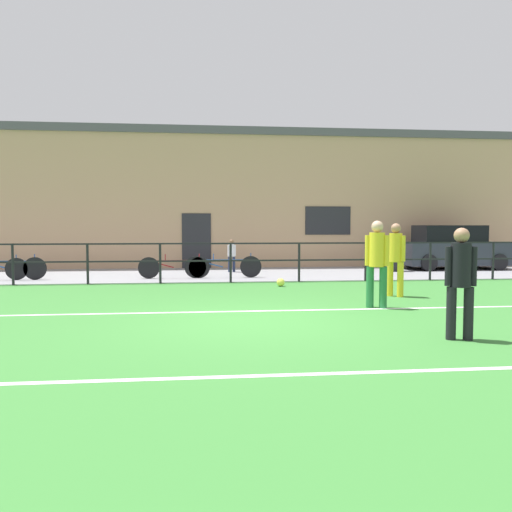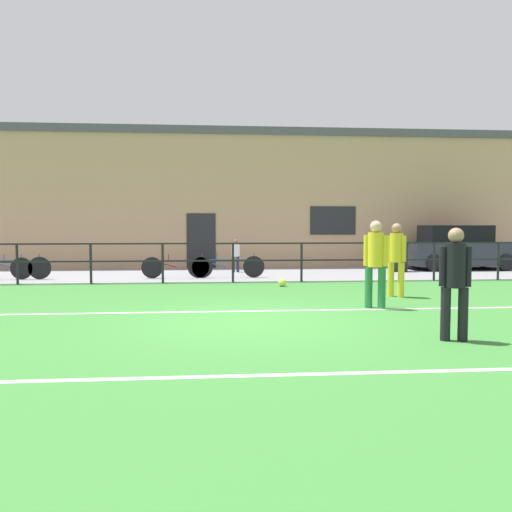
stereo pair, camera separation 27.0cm
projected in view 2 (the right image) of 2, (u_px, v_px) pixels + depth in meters
ground at (247, 322)px, 8.89m from camera, size 60.00×44.00×0.04m
field_line_touchline at (244, 311)px, 9.87m from camera, size 36.00×0.11×0.00m
field_line_hash at (268, 375)px, 5.65m from camera, size 36.00×0.11×0.00m
pavement_strip at (230, 274)px, 17.34m from camera, size 48.00×5.00×0.02m
perimeter_fence at (233, 257)px, 14.81m from camera, size 36.07×0.07×1.15m
clubhouse_facade at (226, 199)px, 20.86m from camera, size 28.00×2.56×5.41m
player_goalkeeper at (455, 277)px, 7.29m from camera, size 0.43×0.28×1.61m
player_striker at (396, 255)px, 11.80m from camera, size 0.36×0.36×1.69m
player_winger at (376, 259)px, 10.18m from camera, size 0.43×0.30×1.74m
soccer_ball_match at (282, 282)px, 13.89m from camera, size 0.22×0.22×0.22m
spectator_child at (236, 254)px, 17.97m from camera, size 0.30×0.20×1.13m
parked_car_red at (458, 249)px, 19.03m from camera, size 3.91×1.77×1.63m
bicycle_parked_0 at (177, 267)px, 15.88m from camera, size 2.19×0.04×0.75m
bicycle_parked_1 at (13, 268)px, 15.46m from camera, size 2.20×0.04×0.77m
bicycle_parked_2 at (226, 266)px, 16.01m from camera, size 2.39×0.04×0.76m
trash_bin_0 at (398, 257)px, 18.17m from camera, size 0.58×0.49×1.03m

